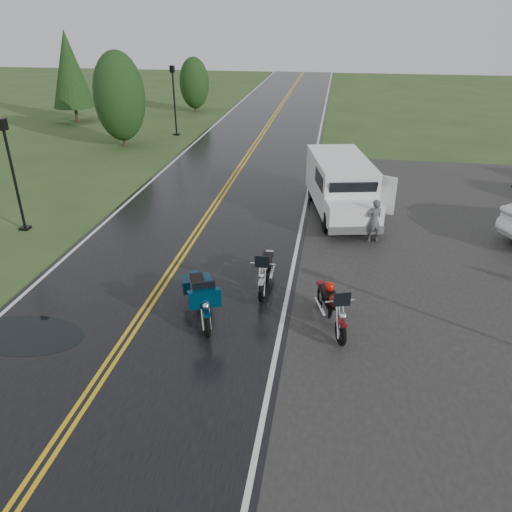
{
  "coord_description": "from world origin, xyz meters",
  "views": [
    {
      "loc": [
        4.86,
        -10.94,
        7.48
      ],
      "look_at": [
        2.8,
        2.0,
        1.0
      ],
      "focal_mm": 35.0,
      "sensor_mm": 36.0,
      "label": 1
    }
  ],
  "objects_px": {
    "motorcycle_red": "(342,323)",
    "lamp_post_near_left": "(14,176)",
    "motorcycle_teal": "(206,313)",
    "motorcycle_silver": "(262,282)",
    "person_at_van": "(374,222)",
    "lamp_post_far_left": "(174,101)",
    "van_white": "(328,204)"
  },
  "relations": [
    {
      "from": "motorcycle_silver",
      "to": "lamp_post_near_left",
      "type": "bearing_deg",
      "value": 157.58
    },
    {
      "from": "person_at_van",
      "to": "lamp_post_near_left",
      "type": "height_order",
      "value": "lamp_post_near_left"
    },
    {
      "from": "motorcycle_silver",
      "to": "van_white",
      "type": "bearing_deg",
      "value": 71.9
    },
    {
      "from": "motorcycle_silver",
      "to": "lamp_post_near_left",
      "type": "xyz_separation_m",
      "value": [
        -9.64,
        3.82,
        1.42
      ]
    },
    {
      "from": "motorcycle_red",
      "to": "motorcycle_silver",
      "type": "xyz_separation_m",
      "value": [
        -2.21,
        1.72,
        -0.02
      ]
    },
    {
      "from": "motorcycle_teal",
      "to": "motorcycle_silver",
      "type": "height_order",
      "value": "motorcycle_teal"
    },
    {
      "from": "motorcycle_red",
      "to": "lamp_post_far_left",
      "type": "distance_m",
      "value": 24.44
    },
    {
      "from": "motorcycle_teal",
      "to": "motorcycle_silver",
      "type": "relative_size",
      "value": 1.12
    },
    {
      "from": "lamp_post_near_left",
      "to": "motorcycle_teal",
      "type": "bearing_deg",
      "value": -33.84
    },
    {
      "from": "lamp_post_near_left",
      "to": "lamp_post_far_left",
      "type": "height_order",
      "value": "lamp_post_far_left"
    },
    {
      "from": "person_at_van",
      "to": "lamp_post_far_left",
      "type": "xyz_separation_m",
      "value": [
        -12.01,
        15.38,
        1.41
      ]
    },
    {
      "from": "motorcycle_silver",
      "to": "motorcycle_red",
      "type": "bearing_deg",
      "value": -38.55
    },
    {
      "from": "lamp_post_near_left",
      "to": "lamp_post_far_left",
      "type": "relative_size",
      "value": 0.95
    },
    {
      "from": "motorcycle_silver",
      "to": "motorcycle_teal",
      "type": "bearing_deg",
      "value": -121.27
    },
    {
      "from": "motorcycle_silver",
      "to": "lamp_post_near_left",
      "type": "distance_m",
      "value": 10.47
    },
    {
      "from": "motorcycle_teal",
      "to": "person_at_van",
      "type": "bearing_deg",
      "value": 33.14
    },
    {
      "from": "motorcycle_teal",
      "to": "lamp_post_near_left",
      "type": "xyz_separation_m",
      "value": [
        -8.53,
        5.72,
        1.35
      ]
    },
    {
      "from": "motorcycle_red",
      "to": "van_white",
      "type": "relative_size",
      "value": 0.4
    },
    {
      "from": "van_white",
      "to": "lamp_post_far_left",
      "type": "distance_m",
      "value": 18.08
    },
    {
      "from": "motorcycle_silver",
      "to": "van_white",
      "type": "distance_m",
      "value": 5.6
    },
    {
      "from": "motorcycle_red",
      "to": "lamp_post_near_left",
      "type": "height_order",
      "value": "lamp_post_near_left"
    },
    {
      "from": "lamp_post_far_left",
      "to": "motorcycle_teal",
      "type": "bearing_deg",
      "value": -70.95
    },
    {
      "from": "motorcycle_red",
      "to": "motorcycle_teal",
      "type": "height_order",
      "value": "motorcycle_teal"
    },
    {
      "from": "lamp_post_near_left",
      "to": "lamp_post_far_left",
      "type": "distance_m",
      "value": 16.3
    },
    {
      "from": "motorcycle_red",
      "to": "lamp_post_near_left",
      "type": "relative_size",
      "value": 0.55
    },
    {
      "from": "motorcycle_teal",
      "to": "van_white",
      "type": "height_order",
      "value": "van_white"
    },
    {
      "from": "motorcycle_red",
      "to": "motorcycle_silver",
      "type": "height_order",
      "value": "motorcycle_red"
    },
    {
      "from": "person_at_van",
      "to": "lamp_post_far_left",
      "type": "bearing_deg",
      "value": -74.48
    },
    {
      "from": "motorcycle_silver",
      "to": "lamp_post_far_left",
      "type": "xyz_separation_m",
      "value": [
        -8.71,
        20.09,
        1.53
      ]
    },
    {
      "from": "motorcycle_red",
      "to": "person_at_van",
      "type": "xyz_separation_m",
      "value": [
        1.09,
        6.42,
        0.1
      ]
    },
    {
      "from": "motorcycle_teal",
      "to": "van_white",
      "type": "relative_size",
      "value": 0.44
    },
    {
      "from": "person_at_van",
      "to": "lamp_post_near_left",
      "type": "bearing_deg",
      "value": -18.55
    }
  ]
}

